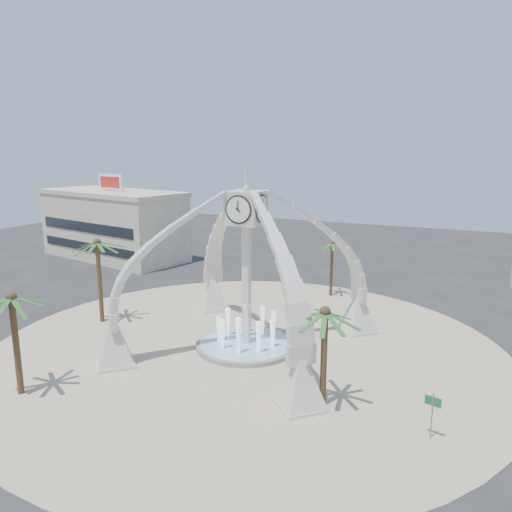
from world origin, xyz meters
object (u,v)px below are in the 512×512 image
at_px(palm_east, 325,313).
at_px(palm_west, 97,244).
at_px(clock_tower, 246,267).
at_px(palm_south, 11,299).
at_px(fountain, 247,344).
at_px(street_sign, 433,407).
at_px(palm_north, 332,244).

bearing_deg(palm_east, palm_west, 165.18).
xyz_separation_m(clock_tower, palm_south, (-9.69, -12.97, -0.14)).
bearing_deg(clock_tower, fountain, 90.00).
xyz_separation_m(palm_east, palm_west, (-22.66, 6.00, 1.29)).
bearing_deg(street_sign, palm_south, -151.27).
height_order(palm_east, palm_south, palm_south).
xyz_separation_m(palm_south, street_sign, (24.25, 5.83, -4.47)).
bearing_deg(fountain, palm_east, -37.20).
bearing_deg(street_sign, palm_east, -172.97).
xyz_separation_m(fountain, palm_north, (1.86, 16.48, 5.35)).
xyz_separation_m(palm_north, palm_south, (-11.54, -29.45, 0.71)).
bearing_deg(fountain, street_sign, -26.12).
relative_size(fountain, palm_west, 0.98).
height_order(clock_tower, fountain, clock_tower).
relative_size(palm_east, palm_south, 0.94).
distance_m(fountain, palm_west, 16.03).
height_order(clock_tower, palm_south, clock_tower).
bearing_deg(palm_east, palm_south, -159.35).
bearing_deg(clock_tower, palm_north, 83.57).
distance_m(fountain, palm_east, 11.74).
bearing_deg(palm_south, palm_east, 20.65).
bearing_deg(palm_west, clock_tower, 0.91).
height_order(fountain, palm_west, palm_west).
relative_size(clock_tower, palm_west, 2.21).
distance_m(palm_east, street_sign, 7.59).
distance_m(clock_tower, palm_south, 16.19).
distance_m(clock_tower, palm_north, 16.60).
distance_m(palm_west, street_sign, 30.30).
height_order(palm_west, palm_south, palm_west).
bearing_deg(street_sign, fountain, 169.08).
bearing_deg(palm_east, street_sign, -8.17).
distance_m(fountain, street_sign, 16.29).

